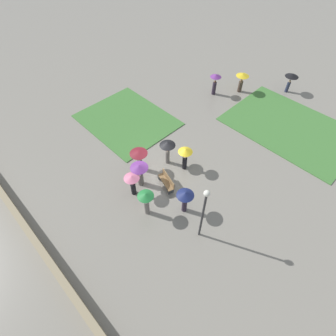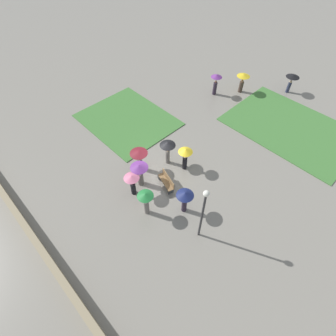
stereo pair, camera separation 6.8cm
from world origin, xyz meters
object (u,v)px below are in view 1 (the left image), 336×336
Objects in this scene: lone_walker_near_lawn at (215,80)px; lamp_post at (204,209)px; crowd_person_navy at (185,197)px; crowd_person_black at (167,147)px; crowd_person_yellow at (185,155)px; crowd_person_green at (146,200)px; lone_walker_far_path at (242,79)px; park_bench at (167,181)px; crowd_person_purple at (140,171)px; crowd_person_maroon at (139,156)px; lone_walker_mid_plaza at (291,78)px; crowd_person_pink at (132,181)px.

lamp_post is at bearing -77.59° from lone_walker_near_lawn.
crowd_person_black is at bearing 40.96° from crowd_person_navy.
crowd_person_yellow is 4.30m from crowd_person_green.
lone_walker_far_path is (-5.18, 13.04, -0.12)m from crowd_person_navy.
park_bench is 0.81× the size of lone_walker_near_lawn.
lamp_post is 2.26m from crowd_person_navy.
lone_walker_near_lawn is at bearing 148.26° from crowd_person_green.
crowd_person_purple is 2.26m from crowd_person_green.
crowd_person_black is 1.11× the size of lone_walker_far_path.
crowd_person_purple is at bearing 68.04° from crowd_person_black.
crowd_person_maroon is 10.95m from lone_walker_near_lawn.
crowd_person_navy is at bearing -82.32° from lone_walker_near_lawn.
crowd_person_black is (-2.06, 3.75, 0.16)m from crowd_person_green.
crowd_person_navy is (2.08, -0.56, 0.93)m from park_bench.
crowd_person_purple is at bearing -32.43° from crowd_person_maroon.
crowd_person_green is 13.71m from lone_walker_near_lawn.
lamp_post is 2.29× the size of crowd_person_purple.
crowd_person_maroon is at bearing 172.17° from lamp_post.
crowd_person_maroon is at bearing -120.70° from crowd_person_purple.
park_bench is at bearing 67.68° from crowd_person_yellow.
lone_walker_mid_plaza reaches higher than crowd_person_maroon.
lone_walker_near_lawn is (-2.20, 10.73, 0.09)m from crowd_person_maroon.
crowd_person_black is at bearing -120.70° from lone_walker_far_path.
crowd_person_yellow is 1.30m from crowd_person_black.
lamp_post reaches higher than lone_walker_near_lawn.
lone_walker_mid_plaza is (-0.01, 15.56, 0.93)m from park_bench.
lamp_post is at bearing -1.70° from crowd_person_maroon.
lamp_post is at bearing -0.01° from park_bench.
lamp_post is at bearing 113.21° from crowd_person_yellow.
lamp_post is at bearing 55.95° from crowd_person_green.
crowd_person_purple is (-0.27, 0.83, 0.08)m from crowd_person_pink.
lamp_post reaches higher than crowd_person_yellow.
crowd_person_purple is at bearing -121.80° from lone_walker_far_path.
crowd_person_purple is at bearing -126.19° from crowd_person_pink.
lamp_post is 14.32m from lone_walker_near_lawn.
crowd_person_yellow reaches higher than lone_walker_far_path.
crowd_person_black is at bearing -169.38° from crowd_person_purple.
crowd_person_purple reaches higher than lone_walker_mid_plaza.
crowd_person_yellow is at bearing 166.97° from lone_walker_mid_plaza.
park_bench is 2.34m from crowd_person_navy.
lone_walker_mid_plaza is 6.84m from lone_walker_near_lawn.
crowd_person_black is (-5.23, 2.61, -1.20)m from lamp_post.
crowd_person_maroon is at bearing -101.75° from lone_walker_near_lawn.
crowd_person_black is 1.12× the size of lone_walker_mid_plaza.
crowd_person_navy is 14.03m from lone_walker_far_path.
lamp_post is 2.15× the size of crowd_person_black.
park_bench is at bearing 13.36° from crowd_person_maroon.
crowd_person_navy is at bearing 125.28° from crowd_person_black.
crowd_person_maroon reaches higher than park_bench.
crowd_person_purple is 13.71m from lone_walker_far_path.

